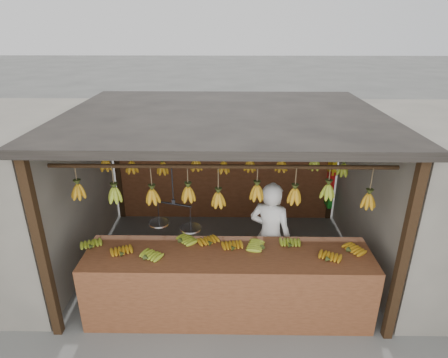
{
  "coord_description": "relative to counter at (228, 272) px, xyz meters",
  "views": [
    {
      "loc": [
        0.08,
        -4.98,
        3.52
      ],
      "look_at": [
        0.0,
        0.3,
        1.3
      ],
      "focal_mm": 30.0,
      "sensor_mm": 36.0,
      "label": 1
    }
  ],
  "objects": [
    {
      "name": "ground",
      "position": [
        -0.07,
        1.23,
        -0.71
      ],
      "size": [
        80.0,
        80.0,
        0.0
      ],
      "primitive_type": "plane",
      "color": "#5B5B57"
    },
    {
      "name": "stall",
      "position": [
        -0.07,
        1.55,
        1.26
      ],
      "size": [
        4.3,
        3.3,
        2.4
      ],
      "color": "black",
      "rests_on": "ground"
    },
    {
      "name": "counter",
      "position": [
        0.0,
        0.0,
        0.0
      ],
      "size": [
        3.61,
        0.81,
        0.96
      ],
      "color": "brown",
      "rests_on": "ground"
    },
    {
      "name": "hanging_bananas",
      "position": [
        -0.07,
        1.23,
        0.92
      ],
      "size": [
        3.59,
        2.25,
        0.39
      ],
      "color": "#BD8114",
      "rests_on": "ground"
    },
    {
      "name": "balance_scale",
      "position": [
        -0.65,
        0.23,
        0.56
      ],
      "size": [
        0.65,
        0.37,
        0.79
      ],
      "color": "black",
      "rests_on": "ground"
    },
    {
      "name": "vendor",
      "position": [
        0.58,
        0.7,
        0.09
      ],
      "size": [
        0.69,
        0.58,
        1.6
      ],
      "primitive_type": "imported",
      "rotation": [
        0.0,
        0.0,
        2.75
      ],
      "color": "white",
      "rests_on": "ground"
    },
    {
      "name": "bag_bundles",
      "position": [
        1.87,
        2.58,
        0.28
      ],
      "size": [
        0.08,
        0.26,
        1.26
      ],
      "color": "#1426BF",
      "rests_on": "ground"
    }
  ]
}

